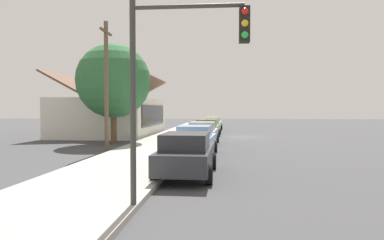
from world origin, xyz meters
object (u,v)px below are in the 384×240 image
Objects in this scene: car_olive at (207,128)px; utility_pole_wooden at (106,84)px; car_ivory at (213,123)px; car_skyblue at (196,140)px; shade_tree at (113,81)px; fire_hydrant_red at (196,129)px; car_seafoam at (211,125)px; car_charcoal at (187,154)px; traffic_light_main at (177,63)px; car_mustard at (212,122)px; car_silver at (203,133)px.

utility_pole_wooden is (-9.98, 5.39, 3.11)m from car_olive.
utility_pole_wooden is at bearing 166.68° from car_ivory.
utility_pole_wooden is at bearing 78.45° from car_skyblue.
shade_tree reaches higher than fire_hydrant_red.
car_skyblue is 0.63× the size of utility_pole_wooden.
car_ivory is at bearing 2.44° from car_skyblue.
car_seafoam is 0.68× the size of shade_tree.
traffic_light_main is (-4.43, -0.24, 2.68)m from car_charcoal.
fire_hydrant_red is (16.50, 1.31, -0.32)m from car_skyblue.
fire_hydrant_red is (5.13, 1.39, -0.32)m from car_olive.
car_seafoam is at bearing -179.48° from car_ivory.
car_mustard is 6.22× the size of fire_hydrant_red.
car_mustard is (22.83, 0.04, -0.00)m from car_silver.
car_olive and car_seafoam have the same top height.
car_silver is 7.52m from utility_pole_wooden.
traffic_light_main is at bearing -176.84° from car_olive.
car_silver and car_olive have the same top height.
car_charcoal and car_seafoam have the same top height.
traffic_light_main reaches higher than car_olive.
traffic_light_main reaches higher than car_charcoal.
utility_pole_wooden reaches higher than car_ivory.
car_ivory is 1.08× the size of car_mustard.
car_skyblue is at bearing -132.34° from shade_tree.
car_ivory is at bearing -3.36° from car_seafoam.
car_seafoam is 1.09× the size of car_mustard.
car_charcoal is at bearing -142.35° from utility_pole_wooden.
car_skyblue is 1.08× the size of car_olive.
car_silver is 6.89× the size of fire_hydrant_red.
car_skyblue is 28.49m from car_mustard.
car_charcoal and car_olive have the same top height.
car_silver is at bearing 1.14° from traffic_light_main.
car_skyblue is at bearing -178.51° from car_silver.
car_mustard is at bearing -11.09° from utility_pole_wooden.
car_mustard is 23.89m from shade_tree.
car_seafoam is 16.80m from utility_pole_wooden.
shade_tree is 1.36× the size of traffic_light_main.
fire_hydrant_red is at bearing 17.63° from car_olive.
car_mustard reaches higher than fire_hydrant_red.
fire_hydrant_red is at bearing 7.69° from car_skyblue.
car_olive is 5.32m from fire_hydrant_red.
car_charcoal is 22.59m from car_seafoam.
utility_pole_wooden is 10.56× the size of fire_hydrant_red.
car_skyblue is 6.31m from utility_pole_wooden.
fire_hydrant_red is (10.84, 1.35, -0.32)m from car_silver.
car_charcoal is at bearing -179.01° from car_ivory.
car_skyblue is 16.96m from car_seafoam.
shade_tree reaches higher than car_olive.
shade_tree is at bearing 167.07° from car_mustard.
utility_pole_wooden is at bearing 154.06° from car_olive.
car_silver is 0.94× the size of traffic_light_main.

